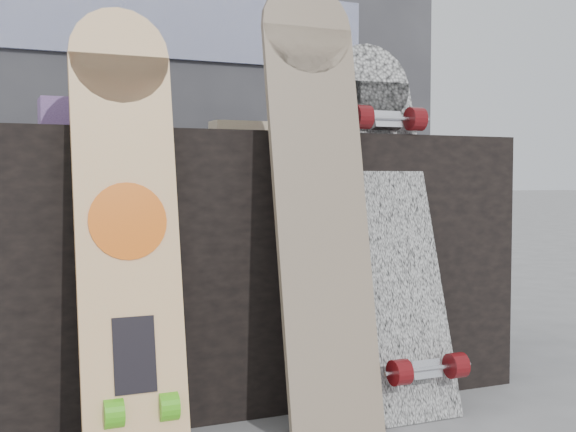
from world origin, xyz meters
name	(u,v)px	position (x,y,z in m)	size (l,w,h in m)	color
vendor_table	(247,263)	(0.00, 0.50, 0.40)	(1.60, 0.60, 0.80)	black
booth	(177,75)	(0.00, 1.35, 1.10)	(2.40, 0.22, 2.20)	#333338
merch_box_purple	(72,116)	(-0.52, 0.55, 0.85)	(0.18, 0.12, 0.10)	#613F82
merch_box_small	(313,121)	(0.25, 0.54, 0.86)	(0.14, 0.14, 0.12)	#613F82
merch_box_flat	(244,131)	(0.05, 0.67, 0.83)	(0.22, 0.10, 0.06)	#D1B78C
longboard_geisha	(127,215)	(-0.45, 0.11, 0.58)	(0.25, 0.23, 1.10)	beige
longboard_celtic	(319,187)	(0.06, 0.09, 0.64)	(0.26, 0.24, 1.21)	#D2B28F
longboard_cascadia	(394,215)	(0.33, 0.16, 0.56)	(0.25, 0.39, 1.09)	white
skateboard_dark	(128,266)	(-0.44, 0.16, 0.45)	(0.20, 0.33, 0.88)	black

